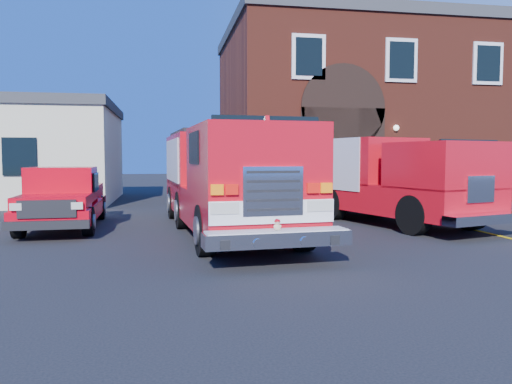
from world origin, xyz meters
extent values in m
plane|color=black|center=(0.00, 0.00, 0.00)|extent=(100.00, 100.00, 0.00)
cube|color=yellow|center=(6.50, 1.00, 0.00)|extent=(0.12, 3.00, 0.01)
cube|color=yellow|center=(6.50, 4.00, 0.00)|extent=(0.12, 3.00, 0.01)
cube|color=yellow|center=(6.50, 7.00, 0.00)|extent=(0.12, 3.00, 0.01)
cube|color=maroon|center=(9.00, 14.00, 4.00)|extent=(15.00, 10.00, 8.00)
cube|color=#383A3C|center=(9.00, 14.00, 8.20)|extent=(15.20, 10.20, 0.50)
cube|color=black|center=(5.50, 8.98, 2.00)|extent=(3.60, 0.12, 4.00)
cylinder|color=black|center=(5.50, 8.98, 4.00)|extent=(3.60, 0.12, 3.60)
cube|color=black|center=(4.00, 8.95, 6.00)|extent=(1.40, 0.10, 1.80)
cube|color=black|center=(8.00, 8.95, 6.00)|extent=(1.40, 0.10, 1.80)
cube|color=black|center=(12.00, 8.95, 6.00)|extent=(1.40, 0.10, 1.80)
cube|color=black|center=(-7.00, 8.97, 2.00)|extent=(1.20, 0.10, 1.40)
cylinder|color=black|center=(-0.95, -0.78, 0.52)|extent=(0.41, 1.06, 1.03)
cylinder|color=black|center=(1.11, -0.61, 0.52)|extent=(0.41, 1.06, 1.03)
cube|color=red|center=(-0.17, 2.30, 0.80)|extent=(3.03, 8.62, 0.85)
cube|color=red|center=(-0.34, 4.45, 1.88)|extent=(2.68, 4.31, 1.50)
cube|color=red|center=(0.05, -0.42, 1.93)|extent=(2.58, 3.19, 1.41)
cube|color=black|center=(0.15, -1.59, 2.30)|extent=(2.07, 0.24, 0.88)
cube|color=red|center=(0.05, -0.42, 2.71)|extent=(1.52, 0.44, 0.13)
cube|color=white|center=(0.18, -1.93, 0.99)|extent=(2.35, 0.25, 0.41)
cube|color=silver|center=(0.18, -1.94, 1.36)|extent=(1.13, 0.15, 0.88)
cube|color=silver|center=(0.20, -2.20, 0.54)|extent=(2.66, 0.73, 0.26)
cube|color=#B7B7BF|center=(-1.52, 4.36, 1.88)|extent=(0.31, 3.37, 1.22)
cube|color=#B7B7BF|center=(0.84, 4.55, 1.88)|extent=(0.31, 3.37, 1.22)
sphere|color=beige|center=(0.20, -2.20, 0.75)|extent=(0.13, 0.13, 0.12)
sphere|color=beige|center=(0.20, -2.20, 0.83)|extent=(0.10, 0.10, 0.10)
sphere|color=beige|center=(0.16, -2.19, 0.87)|extent=(0.04, 0.04, 0.04)
sphere|color=beige|center=(0.23, -2.19, 0.87)|extent=(0.04, 0.04, 0.04)
ellipsoid|color=#BB0010|center=(0.20, -2.20, 0.86)|extent=(0.11, 0.11, 0.06)
cylinder|color=#BB0010|center=(0.20, -2.20, 0.85)|extent=(0.12, 0.12, 0.01)
cylinder|color=black|center=(-5.26, 2.22, 0.37)|extent=(0.29, 0.75, 0.74)
cylinder|color=black|center=(-3.64, 2.28, 0.37)|extent=(0.29, 0.75, 0.74)
cube|color=red|center=(-4.52, 3.95, 0.51)|extent=(2.03, 5.13, 0.41)
cube|color=red|center=(-4.45, 2.16, 0.87)|extent=(1.74, 1.44, 0.32)
cube|color=red|center=(-4.51, 3.68, 1.24)|extent=(1.76, 1.72, 0.92)
cube|color=red|center=(-4.57, 5.42, 0.87)|extent=(1.77, 2.00, 0.51)
cube|color=black|center=(-4.42, 1.35, 0.41)|extent=(1.88, 0.20, 0.20)
cylinder|color=black|center=(4.46, 0.96, 0.51)|extent=(0.59, 1.07, 1.02)
cylinder|color=black|center=(6.42, 1.51, 0.51)|extent=(0.59, 1.07, 1.02)
cube|color=red|center=(4.74, 3.73, 0.79)|extent=(4.24, 7.76, 0.83)
cube|color=red|center=(4.36, 5.07, 1.85)|extent=(3.48, 5.08, 1.39)
cube|color=red|center=(5.44, 1.23, 1.76)|extent=(2.83, 2.77, 1.20)
cube|color=#B7B7BF|center=(3.24, 4.75, 1.76)|extent=(1.09, 3.75, 1.57)
cube|color=#B7B7BF|center=(5.49, 5.38, 1.76)|extent=(1.09, 3.75, 1.57)
cube|color=silver|center=(5.81, -0.06, 0.51)|extent=(2.52, 1.08, 0.23)
camera|label=1|loc=(-1.72, -10.68, 1.97)|focal=35.00mm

